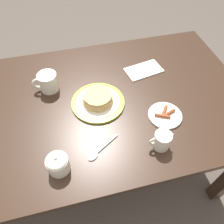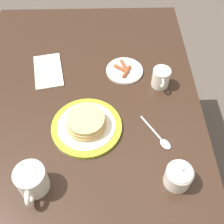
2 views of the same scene
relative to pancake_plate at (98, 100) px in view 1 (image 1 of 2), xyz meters
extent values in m
plane|color=#51473F|center=(0.02, -0.02, -0.74)|extent=(8.00, 8.00, 0.00)
cube|color=#332116|center=(0.02, -0.02, -0.04)|extent=(1.53, 0.90, 0.03)
cube|color=#332116|center=(-0.68, -0.40, -0.40)|extent=(0.07, 0.07, 0.69)
cylinder|color=#AAC628|center=(0.00, 0.00, -0.02)|extent=(0.25, 0.25, 0.01)
cylinder|color=beige|center=(0.00, 0.00, -0.01)|extent=(0.21, 0.21, 0.00)
cylinder|color=tan|center=(0.00, 0.00, 0.00)|extent=(0.14, 0.14, 0.01)
cylinder|color=tan|center=(0.00, 0.00, 0.02)|extent=(0.14, 0.14, 0.01)
cylinder|color=tan|center=(0.00, 0.00, 0.03)|extent=(0.13, 0.13, 0.01)
cylinder|color=silver|center=(-0.28, 0.15, -0.02)|extent=(0.15, 0.15, 0.01)
cylinder|color=brown|center=(-0.30, 0.15, 0.00)|extent=(0.07, 0.04, 0.01)
cylinder|color=brown|center=(-0.26, 0.16, 0.00)|extent=(0.07, 0.04, 0.01)
cylinder|color=brown|center=(-0.28, 0.14, 0.00)|extent=(0.05, 0.06, 0.01)
cylinder|color=silver|center=(0.21, -0.15, 0.02)|extent=(0.09, 0.09, 0.09)
torus|color=silver|center=(0.26, -0.15, 0.02)|extent=(0.07, 0.02, 0.07)
cylinder|color=#472819|center=(0.21, -0.15, 0.06)|extent=(0.08, 0.08, 0.00)
cylinder|color=silver|center=(-0.20, 0.29, 0.02)|extent=(0.07, 0.07, 0.08)
cone|color=silver|center=(-0.23, 0.29, 0.05)|extent=(0.03, 0.03, 0.04)
torus|color=silver|center=(-0.17, 0.29, 0.03)|extent=(0.04, 0.01, 0.04)
cylinder|color=silver|center=(0.21, 0.29, 0.01)|extent=(0.08, 0.08, 0.07)
ellipsoid|color=silver|center=(0.21, 0.29, 0.05)|extent=(0.08, 0.08, 0.03)
sphere|color=silver|center=(0.21, 0.29, 0.07)|extent=(0.02, 0.02, 0.02)
cube|color=silver|center=(-0.29, -0.17, -0.02)|extent=(0.21, 0.15, 0.01)
cylinder|color=silver|center=(0.01, 0.23, -0.02)|extent=(0.10, 0.07, 0.01)
ellipsoid|color=silver|center=(0.08, 0.27, -0.02)|extent=(0.05, 0.05, 0.01)
camera|label=1|loc=(0.10, 0.68, 0.77)|focal=35.00mm
camera|label=2|loc=(0.56, 0.08, 0.82)|focal=45.00mm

